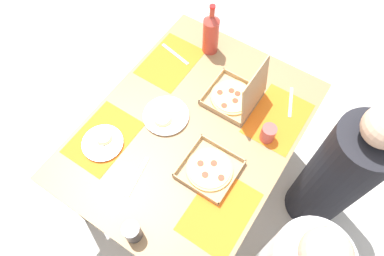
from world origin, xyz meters
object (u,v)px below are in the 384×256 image
pizza_box_center (237,96)px  soda_bottle (211,33)px  plate_near_left (166,116)px  cup_clear_left (132,232)px  pizza_box_corner_left (209,169)px  plate_far_left (103,143)px  diner_left_seat (337,176)px  cup_red (268,133)px

pizza_box_center → soda_bottle: (-0.23, -0.30, 0.09)m
plate_near_left → cup_clear_left: cup_clear_left is taller
pizza_box_corner_left → plate_near_left: 0.37m
pizza_box_corner_left → plate_far_left: (0.17, -0.52, -0.00)m
diner_left_seat → plate_near_left: bearing=-70.9°
pizza_box_center → diner_left_seat: bearing=92.2°
pizza_box_center → plate_far_left: size_ratio=1.42×
pizza_box_center → cup_red: pizza_box_center is taller
soda_bottle → cup_red: soda_bottle is taller
diner_left_seat → pizza_box_corner_left: bearing=-51.7°
pizza_box_corner_left → cup_clear_left: 0.45m
pizza_box_corner_left → plate_near_left: size_ratio=1.07×
plate_near_left → cup_clear_left: size_ratio=2.20×
plate_far_left → cup_red: 0.82m
plate_far_left → cup_red: bearing=125.6°
plate_far_left → diner_left_seat: size_ratio=0.18×
pizza_box_center → diner_left_seat: (-0.02, 0.65, -0.28)m
plate_far_left → cup_clear_left: bearing=56.5°
plate_near_left → soda_bottle: (-0.51, -0.05, 0.12)m
plate_near_left → diner_left_seat: diner_left_seat is taller
diner_left_seat → pizza_box_center: bearing=-87.8°
cup_red → diner_left_seat: (-0.13, 0.41, -0.28)m
diner_left_seat → cup_red: bearing=-71.9°
plate_far_left → plate_near_left: bearing=150.0°
plate_far_left → soda_bottle: 0.83m
diner_left_seat → soda_bottle: bearing=-102.0°
pizza_box_corner_left → diner_left_seat: diner_left_seat is taller
cup_red → cup_clear_left: (0.74, -0.26, 0.01)m
plate_near_left → soda_bottle: bearing=-174.3°
pizza_box_corner_left → cup_red: cup_red is taller
soda_bottle → cup_red: (0.34, 0.54, -0.08)m
pizza_box_center → diner_left_seat: 0.71m
soda_bottle → diner_left_seat: diner_left_seat is taller
pizza_box_corner_left → soda_bottle: bearing=-148.2°
pizza_box_corner_left → diner_left_seat: size_ratio=0.22×
pizza_box_center → plate_far_left: pizza_box_center is taller
pizza_box_corner_left → plate_near_left: (-0.13, -0.35, -0.00)m
cup_red → plate_far_left: bearing=-54.4°
pizza_box_center → cup_clear_left: size_ratio=2.69×
cup_red → cup_clear_left: cup_clear_left is taller
pizza_box_corner_left → cup_red: 0.34m
cup_red → cup_clear_left: 0.79m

